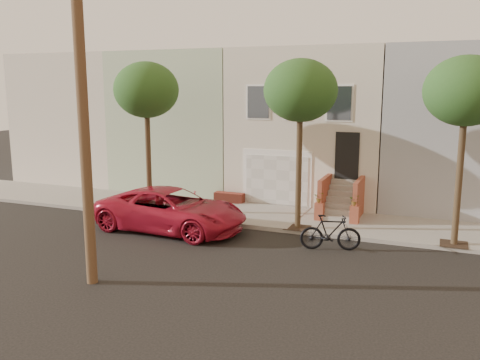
% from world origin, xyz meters
% --- Properties ---
extents(ground, '(90.00, 90.00, 0.00)m').
position_xyz_m(ground, '(0.00, 0.00, 0.00)').
color(ground, black).
rests_on(ground, ground).
extents(sidewalk, '(40.00, 3.70, 0.15)m').
position_xyz_m(sidewalk, '(0.00, 5.35, 0.07)').
color(sidewalk, gray).
rests_on(sidewalk, ground).
extents(house_row, '(33.10, 11.70, 7.00)m').
position_xyz_m(house_row, '(0.00, 11.19, 3.64)').
color(house_row, beige).
rests_on(house_row, sidewalk).
extents(tree_left, '(2.70, 2.57, 6.30)m').
position_xyz_m(tree_left, '(-5.50, 3.90, 5.26)').
color(tree_left, '#2D2116').
rests_on(tree_left, sidewalk).
extents(tree_mid, '(2.70, 2.57, 6.30)m').
position_xyz_m(tree_mid, '(1.00, 3.90, 5.26)').
color(tree_mid, '#2D2116').
rests_on(tree_mid, sidewalk).
extents(tree_right, '(2.70, 2.57, 6.30)m').
position_xyz_m(tree_right, '(6.50, 3.90, 5.26)').
color(tree_right, '#2D2116').
rests_on(tree_right, sidewalk).
extents(pickup_truck, '(5.96, 2.96, 1.62)m').
position_xyz_m(pickup_truck, '(-3.52, 2.23, 0.81)').
color(pickup_truck, '#AA152C').
rests_on(pickup_truck, ground).
extents(motorcycle, '(2.11, 1.10, 1.22)m').
position_xyz_m(motorcycle, '(2.61, 2.17, 0.61)').
color(motorcycle, black).
rests_on(motorcycle, ground).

